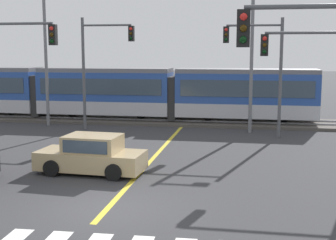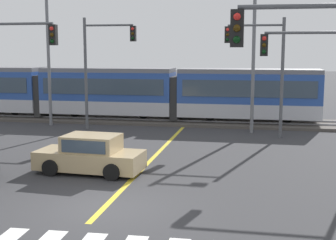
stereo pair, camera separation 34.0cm
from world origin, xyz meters
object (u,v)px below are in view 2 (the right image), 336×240
street_lamp_west (51,46)px  street_lamp_centre (257,54)px  traffic_light_near_right (332,80)px  sedan_crossing (90,155)px  traffic_light_mid_left (1,62)px  traffic_light_far_left (101,58)px  traffic_light_mid_right (326,71)px  light_rail_tram (108,91)px  traffic_light_far_right (264,60)px

street_lamp_west → street_lamp_centre: size_ratio=1.11×
traffic_light_near_right → street_lamp_centre: (-1.85, 15.86, 0.46)m
sedan_crossing → traffic_light_mid_left: size_ratio=0.67×
traffic_light_mid_left → street_lamp_centre: street_lamp_centre is taller
traffic_light_far_left → street_lamp_centre: 9.17m
sedan_crossing → traffic_light_far_left: (-2.85, 9.87, 3.67)m
street_lamp_west → traffic_light_mid_right: bearing=-26.8°
sedan_crossing → traffic_light_mid_right: traffic_light_mid_right is taller
light_rail_tram → street_lamp_centre: street_lamp_centre is taller
sedan_crossing → traffic_light_near_right: bearing=-33.9°
traffic_light_mid_left → sedan_crossing: bearing=-25.6°
street_lamp_west → traffic_light_far_left: bearing=-14.9°
light_rail_tram → traffic_light_mid_right: traffic_light_mid_right is taller
light_rail_tram → traffic_light_far_left: bearing=-77.7°
sedan_crossing → traffic_light_far_left: size_ratio=0.64×
street_lamp_west → traffic_light_mid_left: bearing=-80.4°
traffic_light_mid_right → street_lamp_centre: bearing=111.0°
traffic_light_mid_right → traffic_light_far_right: bearing=111.6°
traffic_light_far_right → street_lamp_centre: (-0.39, 1.22, 0.28)m
sedan_crossing → traffic_light_mid_right: bearing=17.8°
traffic_light_near_right → traffic_light_far_left: 18.89m
sedan_crossing → traffic_light_far_left: 10.91m
light_rail_tram → traffic_light_near_right: 22.48m
street_lamp_west → street_lamp_centre: street_lamp_west is taller
light_rail_tram → traffic_light_near_right: traffic_light_near_right is taller
traffic_light_far_right → traffic_light_near_right: size_ratio=1.07×
traffic_light_mid_right → traffic_light_mid_left: bearing=-178.0°
traffic_light_mid_left → traffic_light_near_right: traffic_light_mid_left is taller
traffic_light_far_left → sedan_crossing: bearing=-73.9°
traffic_light_near_right → street_lamp_west: 21.95m
traffic_light_far_left → street_lamp_west: size_ratio=0.75×
traffic_light_mid_left → traffic_light_mid_right: bearing=2.0°
sedan_crossing → light_rail_tram: bearing=105.1°
traffic_light_near_right → street_lamp_west: size_ratio=0.69×
traffic_light_far_right → traffic_light_far_left: 9.57m
light_rail_tram → traffic_light_near_right: bearing=-58.2°
sedan_crossing → traffic_light_mid_right: (9.16, 2.94, 3.24)m
traffic_light_mid_left → traffic_light_far_right: bearing=29.7°
sedan_crossing → street_lamp_centre: size_ratio=0.54×
street_lamp_centre → street_lamp_west: bearing=177.9°
traffic_light_near_right → sedan_crossing: bearing=146.1°
traffic_light_far_left → street_lamp_centre: (9.15, 0.52, 0.19)m
traffic_light_mid_left → traffic_light_far_left: traffic_light_far_left is taller
traffic_light_far_left → light_rail_tram: bearing=102.3°
traffic_light_far_left → traffic_light_mid_right: size_ratio=1.15×
sedan_crossing → traffic_light_far_right: (6.69, 9.16, 3.58)m
sedan_crossing → street_lamp_centre: bearing=58.8°
light_rail_tram → street_lamp_centre: (9.96, -3.16, 2.51)m
light_rail_tram → traffic_light_mid_left: (-1.43, -11.10, 2.20)m
light_rail_tram → sedan_crossing: size_ratio=6.50×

